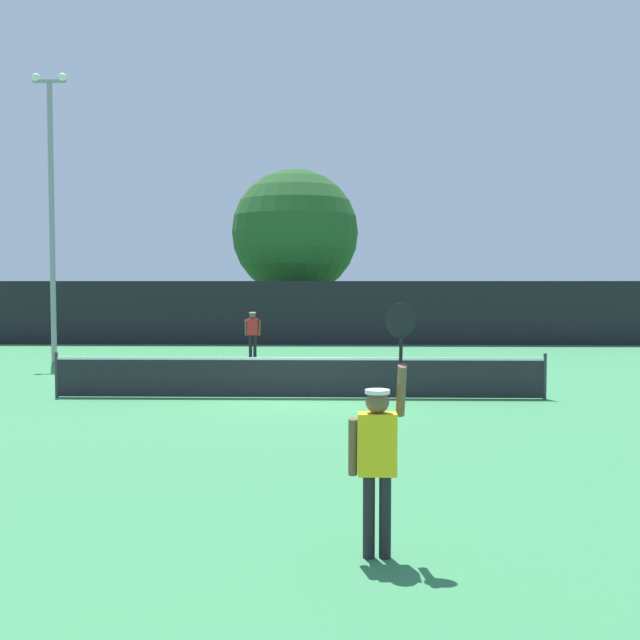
{
  "coord_description": "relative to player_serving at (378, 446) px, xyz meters",
  "views": [
    {
      "loc": [
        0.92,
        -17.55,
        2.73
      ],
      "look_at": [
        0.39,
        4.4,
        1.62
      ],
      "focal_mm": 42.25,
      "sensor_mm": 36.0,
      "label": 1
    }
  ],
  "objects": [
    {
      "name": "light_pole",
      "position": [
        -10.05,
        17.89,
        4.32
      ],
      "size": [
        1.18,
        0.28,
        9.69
      ],
      "color": "gray",
      "rests_on": "ground"
    },
    {
      "name": "perimeter_fence",
      "position": [
        -1.32,
        25.3,
        0.27
      ],
      "size": [
        29.52,
        0.12,
        2.77
      ],
      "primitive_type": "cube",
      "color": "black",
      "rests_on": "ground"
    },
    {
      "name": "tennis_net",
      "position": [
        -1.32,
        10.2,
        -0.6
      ],
      "size": [
        11.57,
        0.08,
        1.07
      ],
      "color": "#232328",
      "rests_on": "ground"
    },
    {
      "name": "parked_car_near",
      "position": [
        -4.19,
        33.22,
        -0.34
      ],
      "size": [
        2.15,
        4.31,
        1.69
      ],
      "rotation": [
        0.0,
        0.0,
        -0.06
      ],
      "color": "navy",
      "rests_on": "ground"
    },
    {
      "name": "tennis_ball",
      "position": [
        -0.13,
        12.13,
        -1.08
      ],
      "size": [
        0.07,
        0.07,
        0.07
      ],
      "primitive_type": "sphere",
      "color": "#CCE033",
      "rests_on": "ground"
    },
    {
      "name": "ground_plane",
      "position": [
        -1.32,
        10.2,
        -1.11
      ],
      "size": [
        120.0,
        120.0,
        0.0
      ],
      "primitive_type": "plane",
      "color": "#387F4C"
    },
    {
      "name": "player_receiving",
      "position": [
        -3.48,
        19.63,
        -0.11
      ],
      "size": [
        0.57,
        0.24,
        1.64
      ],
      "rotation": [
        0.0,
        0.0,
        3.14
      ],
      "color": "red",
      "rests_on": "ground"
    },
    {
      "name": "large_tree",
      "position": [
        -2.51,
        29.45,
        4.0
      ],
      "size": [
        6.16,
        6.16,
        8.21
      ],
      "color": "brown",
      "rests_on": "ground"
    },
    {
      "name": "player_serving",
      "position": [
        0.0,
        0.0,
        0.0
      ],
      "size": [
        0.67,
        0.4,
        2.53
      ],
      "color": "yellow",
      "rests_on": "ground"
    }
  ]
}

